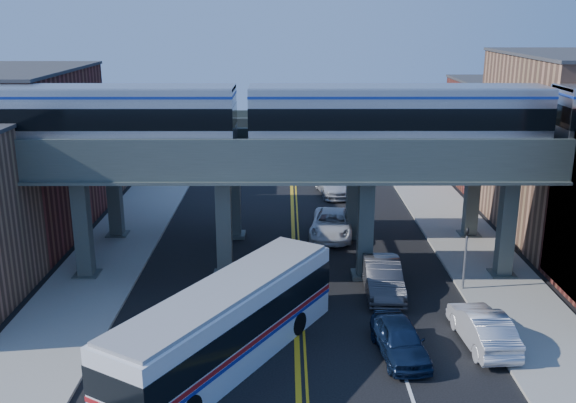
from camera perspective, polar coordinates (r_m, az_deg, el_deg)
name	(u,v)px	position (r m, az deg, el deg)	size (l,w,h in m)	color
ground	(297,345)	(30.16, 0.80, -12.67)	(120.00, 120.00, 0.00)	black
sidewalk_west	(105,263)	(40.69, -15.93, -5.26)	(5.00, 70.00, 0.16)	gray
sidewalk_east	(483,262)	(40.96, 16.93, -5.20)	(5.00, 70.00, 0.16)	gray
building_west_b	(19,155)	(46.93, -22.79, 3.85)	(8.00, 14.00, 11.00)	maroon
building_west_c	(81,140)	(59.18, -17.96, 5.21)	(8.00, 10.00, 8.00)	#90624A
building_east_b	(568,147)	(47.22, 23.62, 4.45)	(8.00, 14.00, 12.00)	#90624A
building_east_c	(503,134)	(59.40, 18.57, 5.69)	(8.00, 10.00, 9.00)	maroon
elevated_viaduct_near	(295,168)	(35.32, 0.63, 3.00)	(52.00, 3.60, 7.40)	#47524E
elevated_viaduct_far	(294,143)	(42.17, 0.50, 5.20)	(52.00, 3.60, 7.40)	#47524E
transit_train	(397,116)	(35.28, 9.67, 7.52)	(49.28, 3.09, 3.61)	black
stop_sign	(302,284)	(32.07, 1.26, -7.31)	(0.76, 0.09, 2.63)	slate
traffic_signal	(466,252)	(35.97, 15.51, -4.32)	(0.15, 0.18, 4.10)	slate
transit_bus	(228,325)	(28.21, -5.40, -10.86)	(9.41, 12.93, 3.43)	white
car_lane_a	(400,339)	(29.41, 9.92, -11.97)	(1.89, 4.69, 1.60)	#0E1B35
car_lane_b	(382,277)	(35.36, 8.40, -6.67)	(1.92, 5.50, 1.81)	#323235
car_lane_c	(332,224)	(43.91, 3.95, -1.99)	(2.79, 6.06, 1.68)	white
car_lane_d	(333,184)	(54.09, 4.05, 1.57)	(2.42, 5.96, 1.73)	silver
car_parked_curb	(483,328)	(31.16, 16.92, -10.67)	(1.79, 5.14, 1.69)	#B7B7BC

